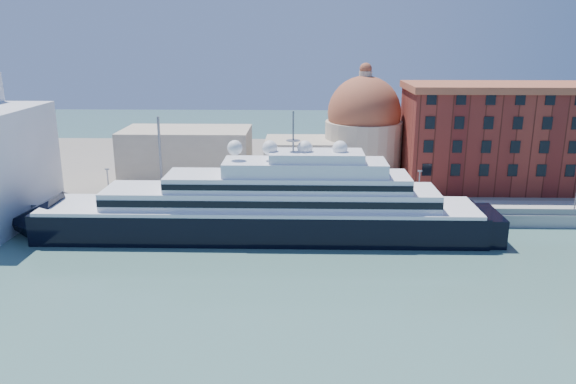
{
  "coord_description": "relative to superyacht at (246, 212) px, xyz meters",
  "views": [
    {
      "loc": [
        7.56,
        -73.16,
        35.68
      ],
      "look_at": [
        5.24,
        18.0,
        9.94
      ],
      "focal_mm": 35.0,
      "sensor_mm": 36.0,
      "label": 1
    }
  ],
  "objects": [
    {
      "name": "church",
      "position": [
        8.93,
        34.72,
        6.28
      ],
      "size": [
        66.0,
        18.0,
        25.5
      ],
      "color": "beige",
      "rests_on": "land"
    },
    {
      "name": "ground",
      "position": [
        2.54,
        -23.0,
        -4.63
      ],
      "size": [
        400.0,
        400.0,
        0.0
      ],
      "primitive_type": "plane",
      "color": "#39635E",
      "rests_on": "ground"
    },
    {
      "name": "warehouse",
      "position": [
        54.54,
        29.0,
        9.16
      ],
      "size": [
        43.0,
        19.0,
        23.25
      ],
      "color": "maroon",
      "rests_on": "land"
    },
    {
      "name": "superyacht",
      "position": [
        0.0,
        0.0,
        0.0
      ],
      "size": [
        89.78,
        12.45,
        26.83
      ],
      "color": "black",
      "rests_on": "ground"
    },
    {
      "name": "land",
      "position": [
        2.54,
        52.0,
        -3.63
      ],
      "size": [
        260.0,
        72.0,
        2.0
      ],
      "primitive_type": "cube",
      "color": "slate",
      "rests_on": "ground"
    },
    {
      "name": "quay_fence",
      "position": [
        2.54,
        6.5,
        -1.53
      ],
      "size": [
        180.0,
        0.1,
        1.2
      ],
      "primitive_type": "cube",
      "color": "slate",
      "rests_on": "quay"
    },
    {
      "name": "quay",
      "position": [
        2.54,
        11.0,
        -3.38
      ],
      "size": [
        180.0,
        10.0,
        2.5
      ],
      "primitive_type": "cube",
      "color": "gray",
      "rests_on": "ground"
    },
    {
      "name": "lamp_posts",
      "position": [
        -10.13,
        9.27,
        5.21
      ],
      "size": [
        120.8,
        2.4,
        18.0
      ],
      "color": "slate",
      "rests_on": "quay"
    }
  ]
}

